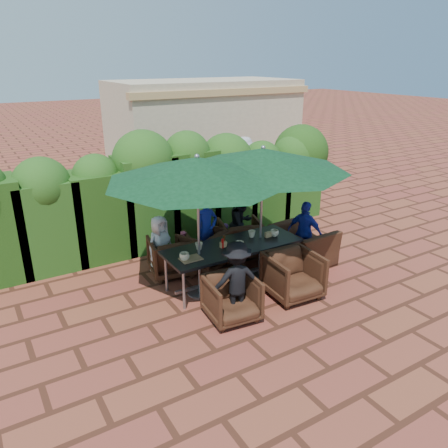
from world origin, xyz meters
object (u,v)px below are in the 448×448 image
chair_near_right (293,273)px  dining_table (233,249)px  chair_far_right (240,236)px  chair_near_left (232,296)px  chair_far_left (171,254)px  chair_end_right (303,239)px  chair_far_mid (204,247)px  umbrella_left (197,169)px  umbrella_right (263,159)px

chair_near_right → dining_table: bearing=128.3°
chair_far_right → chair_near_left: bearing=71.2°
chair_far_left → chair_end_right: (2.49, -0.88, 0.09)m
chair_far_right → chair_near_right: bearing=103.3°
dining_table → chair_near_right: bearing=-55.7°
chair_far_mid → chair_near_left: size_ratio=1.06×
chair_far_left → umbrella_left: bearing=107.6°
dining_table → chair_end_right: 1.70m
umbrella_right → chair_end_right: size_ratio=2.70×
dining_table → chair_far_left: (-0.79, 0.92, -0.28)m
umbrella_left → chair_far_mid: size_ratio=3.59×
chair_near_right → chair_end_right: size_ratio=0.77×
chair_far_left → chair_far_right: 1.57m
dining_table → chair_end_right: bearing=1.2°
umbrella_left → chair_near_left: umbrella_left is taller
chair_near_left → chair_near_right: (1.27, 0.04, 0.04)m
dining_table → chair_near_right: 1.15m
umbrella_left → chair_far_left: bearing=96.5°
chair_far_left → chair_end_right: size_ratio=0.72×
chair_far_right → chair_far_mid: bearing=22.8°
umbrella_left → umbrella_right: bearing=2.0°
chair_far_right → chair_near_right: chair_near_right is taller
chair_far_mid → chair_far_right: chair_far_right is taller
dining_table → chair_end_right: size_ratio=2.23×
chair_far_mid → chair_far_right: size_ratio=0.99×
chair_near_right → chair_end_right: bearing=46.4°
umbrella_right → chair_near_left: 2.43m
umbrella_right → chair_near_right: (0.01, -0.96, -1.78)m
chair_far_right → chair_near_left: size_ratio=1.08×
umbrella_left → chair_far_mid: umbrella_left is taller
chair_far_mid → dining_table: bearing=73.2°
dining_table → umbrella_left: size_ratio=0.84×
umbrella_left → chair_near_left: (0.06, -0.96, -1.82)m
chair_end_right → chair_far_left: bearing=69.2°
umbrella_right → chair_far_mid: umbrella_right is taller
umbrella_left → dining_table: bearing=1.6°
chair_end_right → umbrella_right: bearing=89.3°
chair_far_right → chair_near_right: size_ratio=0.97×
umbrella_left → chair_far_right: 2.51m
dining_table → chair_end_right: (1.69, 0.03, -0.19)m
umbrella_left → chair_end_right: size_ratio=2.66×
dining_table → chair_near_left: size_ratio=3.20×
chair_near_left → chair_near_right: bearing=8.1°
umbrella_left → chair_far_left: (-0.11, 0.94, -1.81)m
umbrella_left → umbrella_right: size_ratio=0.99×
chair_far_right → umbrella_left: bearing=50.7°
chair_far_mid → chair_end_right: (1.80, -0.82, 0.07)m
dining_table → chair_far_mid: (-0.11, 0.85, -0.26)m
umbrella_right → chair_far_left: size_ratio=3.77×
chair_near_right → chair_end_right: 1.43m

